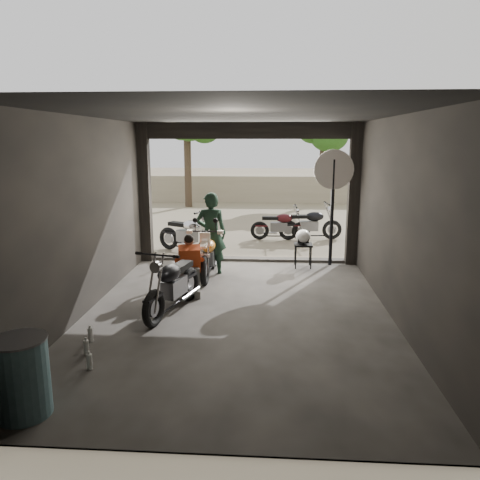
# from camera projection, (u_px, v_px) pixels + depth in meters

# --- Properties ---
(ground) EXTENTS (80.00, 80.00, 0.00)m
(ground) POSITION_uv_depth(u_px,v_px,m) (237.00, 315.00, 7.69)
(ground) COLOR #7A6D56
(ground) RESTS_ON ground
(garage) EXTENTS (7.00, 7.13, 3.20)m
(garage) POSITION_uv_depth(u_px,v_px,m) (239.00, 233.00, 7.95)
(garage) COLOR #2D2B28
(garage) RESTS_ON ground
(boundary_wall) EXTENTS (18.00, 0.30, 1.20)m
(boundary_wall) POSITION_uv_depth(u_px,v_px,m) (260.00, 189.00, 21.22)
(boundary_wall) COLOR gray
(boundary_wall) RESTS_ON ground
(tree_left) EXTENTS (2.20, 2.20, 5.60)m
(tree_left) POSITION_uv_depth(u_px,v_px,m) (187.00, 111.00, 19.24)
(tree_left) COLOR #382B1E
(tree_left) RESTS_ON ground
(tree_right) EXTENTS (2.20, 2.20, 5.00)m
(tree_right) POSITION_uv_depth(u_px,v_px,m) (324.00, 122.00, 20.41)
(tree_right) COLOR #382B1E
(tree_right) RESTS_ON ground
(main_bike) EXTENTS (0.69, 1.66, 1.10)m
(main_bike) POSITION_uv_depth(u_px,v_px,m) (209.00, 251.00, 9.74)
(main_bike) COLOR #F0E4CB
(main_bike) RESTS_ON ground
(left_bike) EXTENTS (1.09, 1.79, 1.13)m
(left_bike) POSITION_uv_depth(u_px,v_px,m) (173.00, 280.00, 7.70)
(left_bike) COLOR black
(left_bike) RESTS_ON ground
(outside_bike_a) EXTENTS (1.78, 1.38, 1.12)m
(outside_bike_a) POSITION_uv_depth(u_px,v_px,m) (188.00, 231.00, 11.82)
(outside_bike_a) COLOR black
(outside_bike_a) RESTS_ON ground
(outside_bike_b) EXTENTS (1.49, 0.63, 1.00)m
(outside_bike_b) POSITION_uv_depth(u_px,v_px,m) (280.00, 223.00, 13.35)
(outside_bike_b) COLOR #3F0F12
(outside_bike_b) RESTS_ON ground
(outside_bike_c) EXTENTS (1.65, 0.84, 1.07)m
(outside_bike_c) POSITION_uv_depth(u_px,v_px,m) (311.00, 221.00, 13.36)
(outside_bike_c) COLOR black
(outside_bike_c) RESTS_ON ground
(rider) EXTENTS (0.67, 0.46, 1.76)m
(rider) POSITION_uv_depth(u_px,v_px,m) (211.00, 234.00, 9.88)
(rider) COLOR black
(rider) RESTS_ON ground
(mechanic) EXTENTS (0.68, 0.83, 1.06)m
(mechanic) POSITION_uv_depth(u_px,v_px,m) (190.00, 267.00, 8.63)
(mechanic) COLOR #C04319
(mechanic) RESTS_ON ground
(stool) EXTENTS (0.40, 0.40, 0.55)m
(stool) POSITION_uv_depth(u_px,v_px,m) (303.00, 247.00, 10.43)
(stool) COLOR black
(stool) RESTS_ON ground
(helmet) EXTENTS (0.44, 0.45, 0.32)m
(helmet) POSITION_uv_depth(u_px,v_px,m) (303.00, 237.00, 10.41)
(helmet) COLOR silver
(helmet) RESTS_ON stool
(oil_drum) EXTENTS (0.69, 0.69, 0.86)m
(oil_drum) POSITION_uv_depth(u_px,v_px,m) (22.00, 378.00, 4.80)
(oil_drum) COLOR #426870
(oil_drum) RESTS_ON ground
(sign_post) EXTENTS (0.87, 0.08, 2.62)m
(sign_post) POSITION_uv_depth(u_px,v_px,m) (333.00, 187.00, 10.33)
(sign_post) COLOR black
(sign_post) RESTS_ON ground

